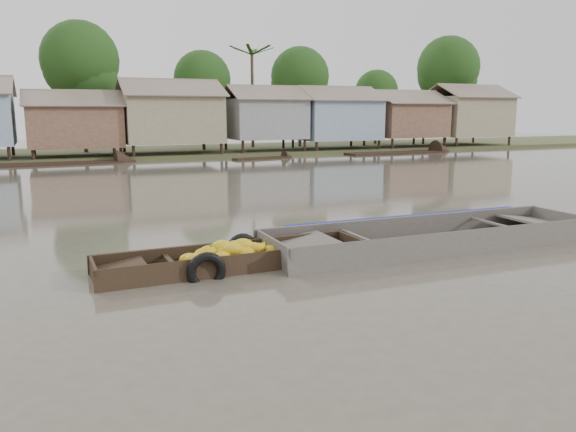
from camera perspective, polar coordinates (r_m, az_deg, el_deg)
name	(u,v)px	position (r m, az deg, el deg)	size (l,w,h in m)	color
ground	(337,263)	(12.12, 5.05, -4.76)	(120.00, 120.00, 0.00)	#514B3E
riverbank	(171,112)	(43.01, -11.80, 10.26)	(120.00, 12.47, 10.22)	#384723
banana_boat	(231,259)	(11.78, -5.81, -4.39)	(5.77, 1.61, 0.82)	black
viewer_boat	(433,242)	(14.07, 14.52, -2.54)	(8.52, 2.29, 0.68)	#433D38
distant_boats	(195,161)	(37.33, -9.43, 5.51)	(42.60, 2.96, 0.35)	black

